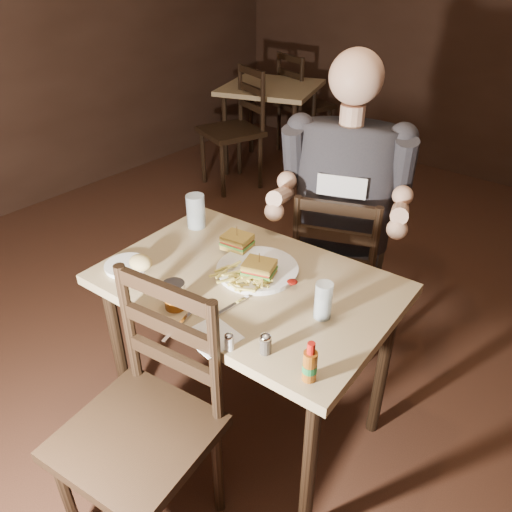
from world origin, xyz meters
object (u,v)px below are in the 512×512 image
Objects in this scene: syrup_dispenser at (175,295)px; side_plate at (127,267)px; diner at (345,175)px; glass_left at (196,211)px; glass_right at (323,301)px; hot_sauce at (310,361)px; bg_chair_far at (305,105)px; chair_near at (136,437)px; dinner_plate at (257,270)px; main_table at (248,300)px; chair_far at (337,269)px; bg_chair_near at (231,131)px; bg_table at (271,95)px.

syrup_dispenser is 0.61× the size of side_plate.
syrup_dispenser is at bearing -117.48° from diner.
glass_left is 0.79m from glass_right.
glass_left reaches higher than hot_sauce.
bg_chair_far reaches higher than glass_left.
dinner_plate is (-0.03, 0.65, 0.29)m from chair_near.
glass_right is (0.34, -0.07, 0.06)m from dinner_plate.
chair_far is at bearing 90.83° from main_table.
diner is at bearing -15.47° from bg_chair_near.
chair_near is at bearing -58.37° from glass_left.
hot_sauce is (0.46, -0.33, 0.06)m from dinner_plate.
bg_chair_far reaches higher than chair_far.
bg_chair_near is 0.97× the size of diner.
hot_sauce is (0.45, -0.91, -0.15)m from diner.
bg_chair_near is at bearing 118.58° from chair_near.
hot_sauce is 0.54m from syrup_dispenser.
chair_near reaches higher than dinner_plate.
side_plate is at bearing -37.69° from bg_chair_near.
glass_left is (-0.47, 0.77, 0.36)m from chair_near.
bg_chair_near is 3.15m from hot_sauce.
main_table is 0.56m from hot_sauce.
main_table and bg_table have the same top height.
diner is at bearing 88.81° from dinner_plate.
main_table is at bearing 179.06° from glass_right.
side_plate is at bearing -137.30° from diner.
hot_sauce reaches higher than side_plate.
side_plate is (1.39, -2.13, 0.28)m from bg_chair_near.
bg_table is 2.52m from chair_far.
main_table is at bearing 137.62° from bg_chair_far.
diner is at bearing 116.26° from hot_sauce.
bg_table is 3.02m from side_plate.
bg_chair_far reaches higher than main_table.
bg_chair_far is at bearing 121.08° from main_table.
dinner_plate reaches higher than side_plate.
glass_right is 0.50m from syrup_dispenser.
syrup_dispenser reaches higher than dinner_plate.
main_table is 8.40× the size of glass_right.
hot_sauce is at bearing -26.07° from glass_left.
bg_table is 1.05× the size of bg_chair_far.
chair_far is 2.92m from bg_chair_far.
chair_far is 6.80× the size of hot_sauce.
chair_near reaches higher than chair_far.
bg_table is at bearing 127.10° from dinner_plate.
glass_right reaches higher than main_table.
diner is 10.27× the size of syrup_dispenser.
main_table is at bearing -53.56° from bg_table.
glass_left is at bearing 165.71° from dinner_plate.
dinner_plate is at bearing -52.90° from bg_table.
main_table is 6.83× the size of side_plate.
diner reaches higher than bg_chair_near.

